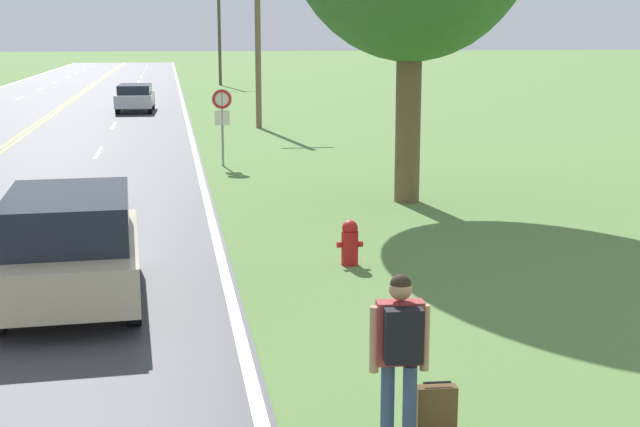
{
  "coord_description": "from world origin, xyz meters",
  "views": [
    {
      "loc": [
        5.63,
        -4.58,
        3.87
      ],
      "look_at": [
        8.17,
        10.35,
        0.81
      ],
      "focal_mm": 50.0,
      "sensor_mm": 36.0,
      "label": 1
    }
  ],
  "objects_px": {
    "hitchhiker_person": "(400,343)",
    "car_champagne_suv_mid_near": "(69,245)",
    "suitcase": "(436,413)",
    "traffic_sign": "(222,109)",
    "fire_hydrant": "(350,242)",
    "car_silver_hatchback_mid_far": "(135,97)"
  },
  "relations": [
    {
      "from": "hitchhiker_person",
      "to": "car_champagne_suv_mid_near",
      "type": "distance_m",
      "value": 6.37
    },
    {
      "from": "hitchhiker_person",
      "to": "suitcase",
      "type": "xyz_separation_m",
      "value": [
        0.39,
        0.05,
        -0.76
      ]
    },
    {
      "from": "suitcase",
      "to": "traffic_sign",
      "type": "distance_m",
      "value": 18.7
    },
    {
      "from": "fire_hydrant",
      "to": "traffic_sign",
      "type": "distance_m",
      "value": 12.1
    },
    {
      "from": "hitchhiker_person",
      "to": "fire_hydrant",
      "type": "bearing_deg",
      "value": -3.79
    },
    {
      "from": "fire_hydrant",
      "to": "car_silver_hatchback_mid_far",
      "type": "height_order",
      "value": "car_silver_hatchback_mid_far"
    },
    {
      "from": "hitchhiker_person",
      "to": "suitcase",
      "type": "relative_size",
      "value": 2.81
    },
    {
      "from": "traffic_sign",
      "to": "car_silver_hatchback_mid_far",
      "type": "distance_m",
      "value": 19.82
    },
    {
      "from": "fire_hydrant",
      "to": "car_champagne_suv_mid_near",
      "type": "relative_size",
      "value": 0.19
    },
    {
      "from": "hitchhiker_person",
      "to": "car_silver_hatchback_mid_far",
      "type": "xyz_separation_m",
      "value": [
        -3.69,
        38.22,
        -0.27
      ]
    },
    {
      "from": "hitchhiker_person",
      "to": "traffic_sign",
      "type": "relative_size",
      "value": 0.74
    },
    {
      "from": "hitchhiker_person",
      "to": "suitcase",
      "type": "height_order",
      "value": "hitchhiker_person"
    },
    {
      "from": "car_silver_hatchback_mid_far",
      "to": "car_champagne_suv_mid_near",
      "type": "bearing_deg",
      "value": 2.15
    },
    {
      "from": "fire_hydrant",
      "to": "traffic_sign",
      "type": "height_order",
      "value": "traffic_sign"
    },
    {
      "from": "car_champagne_suv_mid_near",
      "to": "fire_hydrant",
      "type": "bearing_deg",
      "value": 105.54
    },
    {
      "from": "fire_hydrant",
      "to": "car_champagne_suv_mid_near",
      "type": "bearing_deg",
      "value": -162.03
    },
    {
      "from": "suitcase",
      "to": "car_champagne_suv_mid_near",
      "type": "height_order",
      "value": "car_champagne_suv_mid_near"
    },
    {
      "from": "hitchhiker_person",
      "to": "car_silver_hatchback_mid_far",
      "type": "height_order",
      "value": "hitchhiker_person"
    },
    {
      "from": "hitchhiker_person",
      "to": "car_champagne_suv_mid_near",
      "type": "xyz_separation_m",
      "value": [
        -3.55,
        5.29,
        -0.17
      ]
    },
    {
      "from": "fire_hydrant",
      "to": "hitchhiker_person",
      "type": "bearing_deg",
      "value": -97.58
    },
    {
      "from": "suitcase",
      "to": "fire_hydrant",
      "type": "distance_m",
      "value": 6.7
    },
    {
      "from": "fire_hydrant",
      "to": "car_silver_hatchback_mid_far",
      "type": "relative_size",
      "value": 0.19
    }
  ]
}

